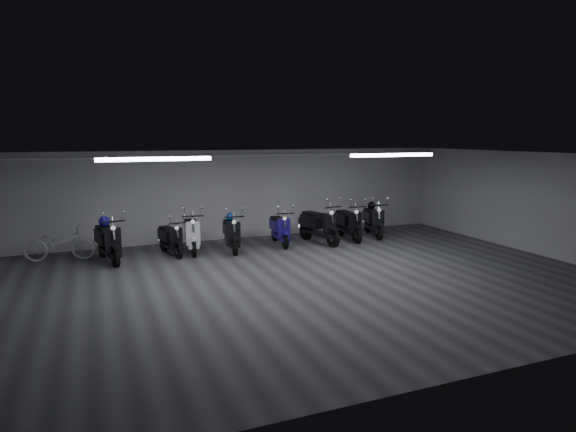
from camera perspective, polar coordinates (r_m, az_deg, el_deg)
name	(u,v)px	position (r m, az deg, el deg)	size (l,w,h in m)	color
floor	(301,280)	(11.13, 1.59, -7.53)	(14.00, 10.00, 0.01)	#39393B
ceiling	(302,156)	(10.66, 1.66, 7.08)	(14.00, 10.00, 0.01)	gray
back_wall	(239,194)	(15.48, -5.81, 2.52)	(14.00, 0.01, 2.80)	#ABABAE
front_wall	(458,281)	(6.65, 19.27, -7.14)	(14.00, 0.01, 2.80)	#ABABAE
right_wall	(535,203)	(15.02, 26.93, 1.35)	(0.01, 10.00, 2.80)	#ABABAE
fluor_strip_left	(155,159)	(10.85, -15.33, 6.45)	(2.40, 0.18, 0.08)	white
fluor_strip_right	(393,155)	(13.00, 12.15, 6.99)	(2.40, 0.18, 0.08)	white
conduit	(239,156)	(15.30, -5.79, 7.03)	(0.05, 0.05, 13.60)	white
scooter_0	(108,235)	(13.35, -20.36, -2.09)	(0.64, 1.92, 1.43)	black
scooter_1	(170,234)	(13.65, -13.60, -2.02)	(0.53, 1.60, 1.19)	black
scooter_2	(192,228)	(13.85, -11.23, -1.36)	(0.62, 1.87, 1.39)	silver
scooter_3	(231,228)	(13.86, -6.64, -1.37)	(0.59, 1.78, 1.33)	black
scooter_4	(280,224)	(14.51, -0.96, -0.92)	(0.57, 1.72, 1.28)	navy
scooter_5	(319,219)	(14.75, 3.68, -0.40)	(0.66, 1.98, 1.47)	black
scooter_7	(349,218)	(15.37, 7.10, -0.20)	(0.62, 1.87, 1.39)	black
scooter_8	(374,215)	(16.02, 10.00, 0.07)	(0.61, 1.84, 1.37)	black
bicycle	(59,240)	(14.00, -25.23, -2.52)	(0.61, 1.74, 1.13)	silver
helmet_0	(372,205)	(16.21, 9.75, 1.24)	(0.26, 0.26, 0.26)	black
helmet_1	(104,221)	(13.55, -20.72, -0.61)	(0.28, 0.28, 0.28)	#160E9C
helmet_2	(230,217)	(14.05, -6.82, -0.09)	(0.24, 0.24, 0.24)	navy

